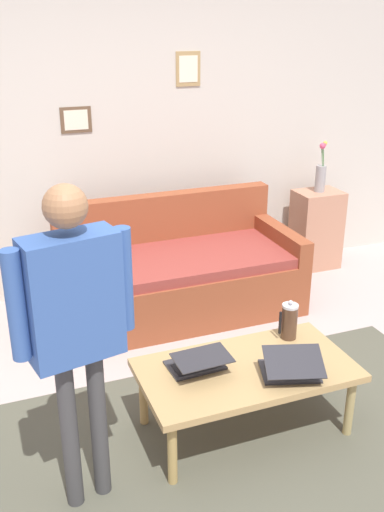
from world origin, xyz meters
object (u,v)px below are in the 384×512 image
object	(u,v)px
laptop_left	(198,363)
french_press	(289,321)
laptop_center	(291,368)
side_shelf	(316,229)
flower_vase	(321,175)
person_standing	(74,313)
coffee_table	(246,373)
couch	(179,274)

from	to	relation	value
laptop_left	french_press	bearing A→B (deg)	-169.10
laptop_center	side_shelf	bearing A→B (deg)	-125.26
french_press	flower_vase	bearing A→B (deg)	-126.65
laptop_center	person_standing	distance (m)	1.27
person_standing	laptop_center	bearing A→B (deg)	-178.25
coffee_table	laptop_left	xyz separation A→B (m)	(0.26, -0.08, 0.09)
coffee_table	side_shelf	distance (m)	2.56
side_shelf	flower_vase	distance (m)	0.52
couch	french_press	world-z (taller)	couch
couch	flower_vase	world-z (taller)	flower_vase
couch	laptop_left	world-z (taller)	couch
couch	laptop_center	size ratio (longest dim) A/B	4.75
french_press	flower_vase	world-z (taller)	flower_vase
laptop_center	flower_vase	xyz separation A→B (m)	(-1.48, -2.10, 0.43)
laptop_left	french_press	world-z (taller)	french_press
flower_vase	couch	bearing A→B (deg)	13.61
side_shelf	coffee_table	bearing A→B (deg)	49.27
coffee_table	side_shelf	bearing A→B (deg)	-130.73
coffee_table	person_standing	world-z (taller)	person_standing
coffee_table	laptop_left	world-z (taller)	laptop_left
couch	side_shelf	distance (m)	1.56
side_shelf	person_standing	xyz separation A→B (m)	(2.62, 2.14, 0.66)
laptop_center	person_standing	size ratio (longest dim) A/B	0.24
laptop_center	french_press	size ratio (longest dim) A/B	1.55
laptop_center	person_standing	xyz separation A→B (m)	(1.14, 0.03, 0.57)
couch	flower_vase	size ratio (longest dim) A/B	3.94
flower_vase	person_standing	xyz separation A→B (m)	(2.62, 2.13, 0.14)
coffee_table	laptop_center	size ratio (longest dim) A/B	3.06
couch	french_press	size ratio (longest dim) A/B	7.36
laptop_left	laptop_center	bearing A→B (deg)	152.61
person_standing	side_shelf	bearing A→B (deg)	-140.85
french_press	couch	bearing A→B (deg)	-81.10
couch	flower_vase	bearing A→B (deg)	-166.39
french_press	side_shelf	bearing A→B (deg)	-126.64
french_press	flower_vase	size ratio (longest dim) A/B	0.54
coffee_table	laptop_center	bearing A→B (deg)	140.12
coffee_table	person_standing	xyz separation A→B (m)	(0.95, 0.19, 0.66)
laptop_center	french_press	xyz separation A→B (m)	(-0.19, -0.36, 0.07)
couch	laptop_center	xyz separation A→B (m)	(-0.03, 1.73, 0.16)
couch	person_standing	distance (m)	2.21
couch	coffee_table	world-z (taller)	couch
laptop_left	laptop_center	size ratio (longest dim) A/B	0.82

